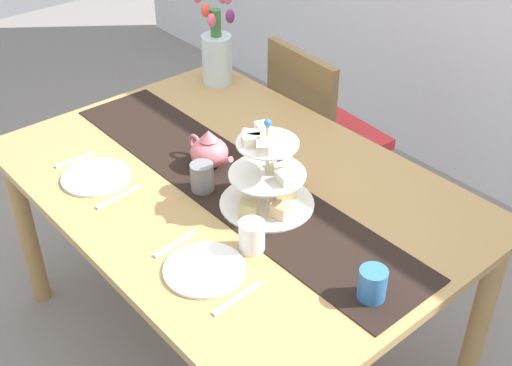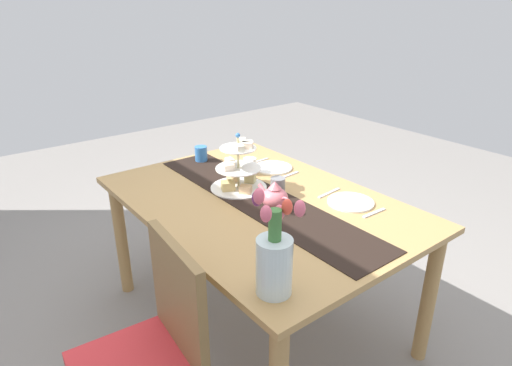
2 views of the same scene
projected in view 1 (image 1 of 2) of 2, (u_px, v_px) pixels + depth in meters
The scene contains 16 objects.
ground_plane at pixel (237, 338), 2.61m from camera, with size 8.00×8.00×0.00m, color gray.
dining_table at pixel (233, 205), 2.24m from camera, with size 1.59×1.10×0.76m.
chair_left at pixel (319, 131), 2.96m from camera, with size 0.45×0.45×0.91m.
table_runner at pixel (231, 182), 2.18m from camera, with size 1.52×0.31×0.00m, color black.
tiered_cake_stand at pixel (268, 179), 2.02m from camera, with size 0.30×0.30×0.30m.
teapot at pixel (209, 151), 2.23m from camera, with size 0.24×0.13×0.14m.
tulip_vase at pixel (217, 52), 2.72m from camera, with size 0.23×0.15×0.39m.
dinner_plate_left at pixel (96, 177), 2.19m from camera, with size 0.23×0.23×0.01m, color white.
fork_left at pixel (75, 160), 2.29m from camera, with size 0.02×0.15×0.01m, color silver.
knife_left at pixel (119, 197), 2.11m from camera, with size 0.01×0.17×0.01m, color silver.
dinner_plate_right at pixel (204, 269), 1.82m from camera, with size 0.23×0.23×0.01m, color white.
fork_right at pixel (175, 244), 1.91m from camera, with size 0.02×0.15×0.01m, color silver.
knife_right at pixel (238, 298), 1.73m from camera, with size 0.01×0.17×0.01m, color silver.
mug_grey at pixel (202, 177), 2.11m from camera, with size 0.08×0.08×0.10m, color slate.
mug_white_text at pixel (252, 236), 1.87m from camera, with size 0.08×0.08×0.10m, color white.
mug_orange at pixel (372, 284), 1.71m from camera, with size 0.08×0.08×0.10m, color #3370B7.
Camera 1 is at (1.41, -1.11, 1.99)m, focal length 46.11 mm.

